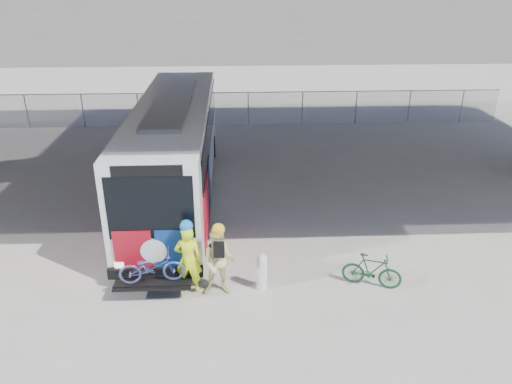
{
  "coord_description": "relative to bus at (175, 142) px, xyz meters",
  "views": [
    {
      "loc": [
        0.17,
        -14.95,
        7.89
      ],
      "look_at": [
        0.83,
        -0.85,
        1.6
      ],
      "focal_mm": 35.0,
      "sensor_mm": 36.0,
      "label": 1
    }
  ],
  "objects": [
    {
      "name": "bike_parked",
      "position": [
        5.83,
        -6.33,
        -1.63
      ],
      "size": [
        1.66,
        0.97,
        0.96
      ],
      "primitive_type": "imported",
      "rotation": [
        0.0,
        0.0,
        1.23
      ],
      "color": "#144020",
      "rests_on": "ground"
    },
    {
      "name": "cyclist_hivis",
      "position": [
        0.92,
        -6.33,
        -1.08
      ],
      "size": [
        0.73,
        0.5,
        2.13
      ],
      "rotation": [
        0.0,
        0.0,
        3.09
      ],
      "color": "#E1F91A",
      "rests_on": "ground"
    },
    {
      "name": "bollard",
      "position": [
        2.85,
        -6.33,
        -1.54
      ],
      "size": [
        0.28,
        0.28,
        1.06
      ],
      "color": "silver",
      "rests_on": "ground"
    },
    {
      "name": "chainlink_fence",
      "position": [
        2.0,
        9.36,
        -0.69
      ],
      "size": [
        30.0,
        0.06,
        30.0
      ],
      "color": "gray",
      "rests_on": "ground"
    },
    {
      "name": "overpass",
      "position": [
        2.0,
        1.36,
        4.44
      ],
      "size": [
        40.0,
        16.0,
        7.95
      ],
      "color": "#605E59",
      "rests_on": "ground"
    },
    {
      "name": "bus",
      "position": [
        0.0,
        0.0,
        0.0
      ],
      "size": [
        2.67,
        12.93,
        3.69
      ],
      "color": "silver",
      "rests_on": "ground"
    },
    {
      "name": "cyclist_tan",
      "position": [
        1.74,
        -6.49,
        -1.12
      ],
      "size": [
        0.94,
        0.74,
        2.09
      ],
      "rotation": [
        0.0,
        0.0,
        -0.02
      ],
      "color": "beige",
      "rests_on": "ground"
    },
    {
      "name": "ground",
      "position": [
        2.0,
        -2.64,
        -2.11
      ],
      "size": [
        160.0,
        160.0,
        0.0
      ],
      "primitive_type": "plane",
      "color": "#9E9991",
      "rests_on": "ground"
    }
  ]
}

